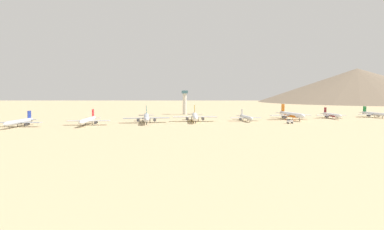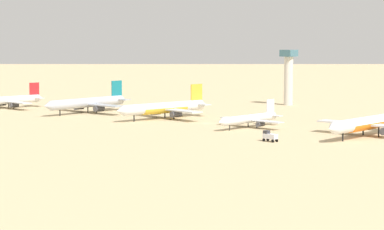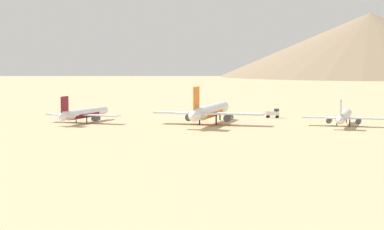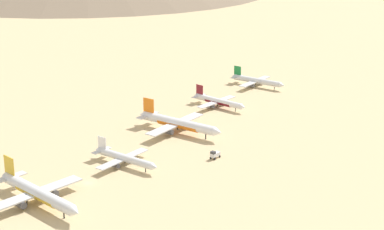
# 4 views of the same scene
# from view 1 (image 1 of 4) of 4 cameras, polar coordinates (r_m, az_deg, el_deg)

# --- Properties ---
(ground_plane) EXTENTS (2072.97, 2072.97, 0.00)m
(ground_plane) POSITION_cam_1_polar(r_m,az_deg,el_deg) (293.98, 5.68, -1.18)
(ground_plane) COLOR tan
(parked_jet_0) EXTENTS (41.72, 34.06, 12.04)m
(parked_jet_0) POSITION_cam_1_polar(r_m,az_deg,el_deg) (281.49, -29.27, -1.12)
(parked_jet_0) COLOR #B2B7C1
(parked_jet_0) RESTS_ON ground
(parked_jet_1) EXTENTS (43.87, 35.68, 12.65)m
(parked_jet_1) POSITION_cam_1_polar(r_m,az_deg,el_deg) (272.58, -18.64, -0.91)
(parked_jet_1) COLOR silver
(parked_jet_1) RESTS_ON ground
(parked_jet_2) EXTENTS (51.43, 41.68, 14.86)m
(parked_jet_2) POSITION_cam_1_polar(r_m,az_deg,el_deg) (280.49, -8.42, -0.44)
(parked_jet_2) COLOR #B2B7C1
(parked_jet_2) RESTS_ON ground
(parked_jet_3) EXTENTS (51.56, 42.03, 14.87)m
(parked_jet_3) POSITION_cam_1_polar(r_m,az_deg,el_deg) (290.03, 0.56, -0.25)
(parked_jet_3) COLOR silver
(parked_jet_3) RESTS_ON ground
(parked_jet_4) EXTENTS (37.33, 30.24, 10.79)m
(parked_jet_4) POSITION_cam_1_polar(r_m,az_deg,el_deg) (300.34, 9.93, -0.41)
(parked_jet_4) COLOR silver
(parked_jet_4) RESTS_ON ground
(parked_jet_5) EXTENTS (52.21, 42.31, 15.08)m
(parked_jet_5) POSITION_cam_1_polar(r_m,az_deg,el_deg) (325.56, 17.85, 0.05)
(parked_jet_5) COLOR white
(parked_jet_5) RESTS_ON ground
(parked_jet_6) EXTENTS (38.38, 31.22, 11.06)m
(parked_jet_6) POSITION_cam_1_polar(r_m,az_deg,el_deg) (355.84, 24.39, 0.00)
(parked_jet_6) COLOR white
(parked_jet_6) RESTS_ON ground
(parked_jet_7) EXTENTS (40.03, 32.41, 11.58)m
(parked_jet_7) POSITION_cam_1_polar(r_m,az_deg,el_deg) (390.63, 30.53, 0.17)
(parked_jet_7) COLOR silver
(parked_jet_7) RESTS_ON ground
(service_truck) EXTENTS (2.77, 5.25, 3.90)m
(service_truck) POSITION_cam_1_polar(r_m,az_deg,el_deg) (285.87, 17.59, -1.10)
(service_truck) COLOR silver
(service_truck) RESTS_ON ground
(control_tower) EXTENTS (7.20, 7.20, 29.63)m
(control_tower) POSITION_cam_1_polar(r_m,az_deg,el_deg) (382.37, -1.37, 2.58)
(control_tower) COLOR beige
(control_tower) RESTS_ON ground
(desert_hill_0) EXTENTS (527.04, 527.04, 91.77)m
(desert_hill_0) POSITION_cam_1_polar(r_m,az_deg,el_deg) (958.23, 28.12, 4.86)
(desert_hill_0) COLOR #7A6854
(desert_hill_0) RESTS_ON ground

